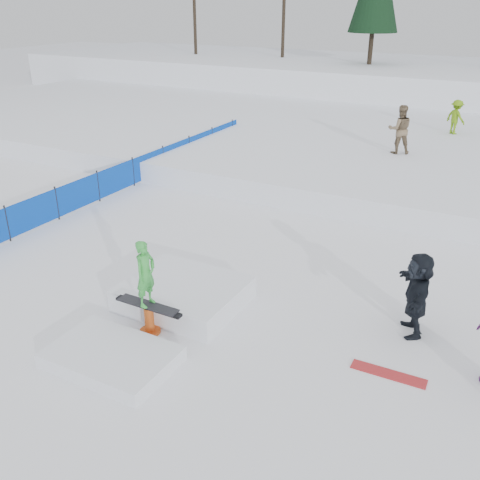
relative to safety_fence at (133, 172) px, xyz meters
The scene contains 9 objects.
ground 9.28m from the safety_fence, 45.44° to the right, with size 120.00×120.00×0.00m, color white.
snow_berm 24.29m from the safety_fence, 74.48° to the left, with size 60.00×14.00×2.40m, color white.
snow_midrise 11.43m from the safety_fence, 55.34° to the left, with size 50.00×18.00×0.80m, color white.
safety_fence is the anchor object (origin of this frame).
walker_olive 10.47m from the safety_fence, 37.75° to the left, with size 0.92×0.72×1.90m, color brown.
walker_ygreen 14.63m from the safety_fence, 48.39° to the left, with size 0.98×0.56×1.52m, color #61930F.
spectator_dark 12.30m from the safety_fence, 23.45° to the right, with size 1.71×0.54×1.84m, color black.
loose_board_red 12.98m from the safety_fence, 30.22° to the right, with size 1.40×0.28×0.03m, color #A52123.
jib_rail_feature 9.47m from the safety_fence, 47.28° to the right, with size 2.60×4.40×2.11m.
Camera 1 is at (6.09, -8.38, 6.46)m, focal length 40.00 mm.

